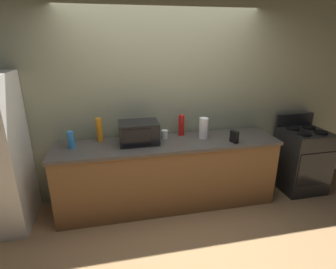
# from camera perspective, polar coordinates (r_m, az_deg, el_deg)

# --- Properties ---
(ground_plane) EXTENTS (8.00, 8.00, 0.00)m
(ground_plane) POSITION_cam_1_polar(r_m,az_deg,el_deg) (3.48, 1.46, -17.97)
(ground_plane) COLOR #A87F51
(back_wall) EXTENTS (6.40, 0.10, 2.70)m
(back_wall) POSITION_cam_1_polar(r_m,az_deg,el_deg) (3.63, -1.37, 7.34)
(back_wall) COLOR gray
(back_wall) RESTS_ON ground_plane
(counter_run) EXTENTS (2.84, 0.64, 0.90)m
(counter_run) POSITION_cam_1_polar(r_m,az_deg,el_deg) (3.56, -0.00, -8.34)
(counter_run) COLOR brown
(counter_run) RESTS_ON ground_plane
(stove_range) EXTENTS (0.60, 0.61, 1.08)m
(stove_range) POSITION_cam_1_polar(r_m,az_deg,el_deg) (4.39, 26.52, -4.78)
(stove_range) COLOR black
(stove_range) RESTS_ON ground_plane
(microwave) EXTENTS (0.48, 0.35, 0.27)m
(microwave) POSITION_cam_1_polar(r_m,az_deg,el_deg) (3.32, -6.25, 0.40)
(microwave) COLOR black
(microwave) RESTS_ON counter_run
(paper_towel_roll) EXTENTS (0.12, 0.12, 0.27)m
(paper_towel_roll) POSITION_cam_1_polar(r_m,az_deg,el_deg) (3.50, 7.58, 1.37)
(paper_towel_roll) COLOR white
(paper_towel_roll) RESTS_ON counter_run
(cordless_phone) EXTENTS (0.09, 0.12, 0.15)m
(cordless_phone) POSITION_cam_1_polar(r_m,az_deg,el_deg) (3.44, 13.93, -0.48)
(cordless_phone) COLOR black
(cordless_phone) RESTS_ON counter_run
(bottle_dish_soap) EXTENTS (0.08, 0.08, 0.30)m
(bottle_dish_soap) POSITION_cam_1_polar(r_m,az_deg,el_deg) (3.47, -14.41, 0.98)
(bottle_dish_soap) COLOR orange
(bottle_dish_soap) RESTS_ON counter_run
(bottle_spray_cleaner) EXTENTS (0.08, 0.08, 0.21)m
(bottle_spray_cleaner) POSITION_cam_1_polar(r_m,az_deg,el_deg) (3.36, -19.96, -1.08)
(bottle_spray_cleaner) COLOR #338CE5
(bottle_spray_cleaner) RESTS_ON counter_run
(bottle_hot_sauce) EXTENTS (0.08, 0.08, 0.28)m
(bottle_hot_sauce) POSITION_cam_1_polar(r_m,az_deg,el_deg) (3.58, 2.87, 1.99)
(bottle_hot_sauce) COLOR red
(bottle_hot_sauce) RESTS_ON counter_run
(mug_white) EXTENTS (0.09, 0.09, 0.11)m
(mug_white) POSITION_cam_1_polar(r_m,az_deg,el_deg) (3.48, -0.75, 0.05)
(mug_white) COLOR white
(mug_white) RESTS_ON counter_run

